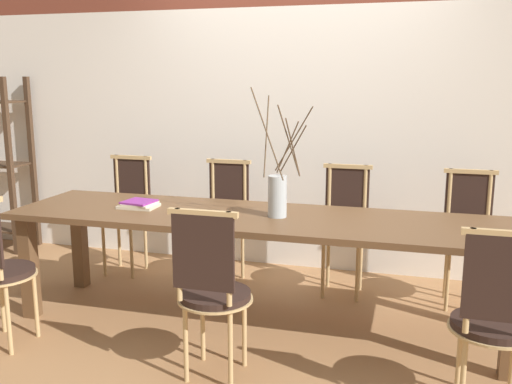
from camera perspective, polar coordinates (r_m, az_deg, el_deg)
name	(u,v)px	position (r m, az deg, el deg)	size (l,w,h in m)	color
ground_plane	(256,323)	(3.85, 0.00, -12.99)	(16.00, 16.00, 0.00)	#9E7047
wall_rear	(298,76)	(4.72, 4.21, 11.48)	(12.00, 0.06, 3.20)	white
dining_table	(256,228)	(3.63, 0.00, -3.64)	(3.19, 0.81, 0.73)	brown
chair_near_left	(212,287)	(3.02, -4.44, -9.46)	(0.41, 0.41, 0.96)	black
chair_near_center	(495,317)	(2.89, 22.78, -11.43)	(0.41, 0.41, 0.96)	black
chair_far_leftend	(126,210)	(4.81, -12.83, -1.78)	(0.41, 0.41, 0.96)	black
chair_far_left	(225,217)	(4.48, -3.16, -2.51)	(0.41, 0.41, 0.96)	black
chair_far_center	(344,225)	(4.27, 8.82, -3.30)	(0.41, 0.41, 0.96)	black
chair_far_right	(468,234)	(4.26, 20.42, -3.94)	(0.41, 0.41, 0.96)	black
vase_centerpiece	(278,193)	(3.54, 2.17, -0.15)	(0.36, 0.36, 0.80)	#B2BCC1
book_stack	(139,204)	(3.90, -11.62, -1.21)	(0.25, 0.21, 0.05)	beige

